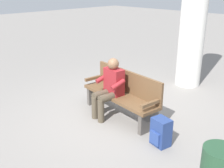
% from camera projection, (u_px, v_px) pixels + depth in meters
% --- Properties ---
extents(ground_plane, '(40.00, 40.00, 0.00)m').
position_uv_depth(ground_plane, '(119.00, 115.00, 5.48)').
color(ground_plane, gray).
extents(bench_near, '(1.84, 0.67, 0.90)m').
position_uv_depth(bench_near, '(122.00, 93.00, 5.36)').
color(bench_near, brown).
rests_on(bench_near, ground).
extents(person_seated, '(0.60, 0.60, 1.18)m').
position_uv_depth(person_seated, '(110.00, 87.00, 5.25)').
color(person_seated, maroon).
rests_on(person_seated, ground).
extents(backpack, '(0.33, 0.31, 0.48)m').
position_uv_depth(backpack, '(161.00, 132.00, 4.40)').
color(backpack, navy).
rests_on(backpack, ground).
extents(support_pillar, '(0.63, 0.63, 3.67)m').
position_uv_depth(support_pillar, '(194.00, 13.00, 6.54)').
color(support_pillar, silver).
rests_on(support_pillar, ground).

